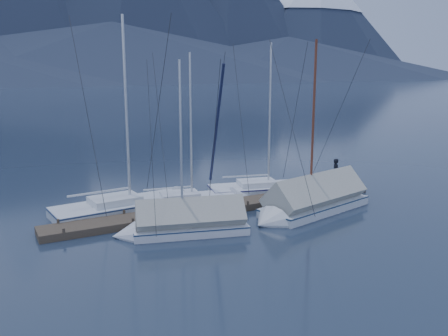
# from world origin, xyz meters

# --- Properties ---
(ground) EXTENTS (1000.00, 1000.00, 0.00)m
(ground) POSITION_xyz_m (0.00, 0.00, 0.00)
(ground) COLOR black
(ground) RESTS_ON ground
(dock) EXTENTS (18.00, 1.50, 0.54)m
(dock) POSITION_xyz_m (0.00, 2.00, 0.11)
(dock) COLOR #382D23
(dock) RESTS_ON ground
(mooring_posts) EXTENTS (15.12, 1.52, 0.35)m
(mooring_posts) POSITION_xyz_m (-0.50, 2.00, 0.35)
(mooring_posts) COLOR #382D23
(mooring_posts) RESTS_ON ground
(sailboat_open_left) EXTENTS (8.17, 3.42, 10.57)m
(sailboat_open_left) POSITION_xyz_m (-3.69, 4.25, 0.19)
(sailboat_open_left) COLOR silver
(sailboat_open_left) RESTS_ON ground
(sailboat_open_mid) EXTENTS (6.78, 3.08, 8.69)m
(sailboat_open_mid) POSITION_xyz_m (-0.55, 3.69, 0.15)
(sailboat_open_mid) COLOR silver
(sailboat_open_mid) RESTS_ON ground
(sailboat_open_right) EXTENTS (7.34, 3.64, 9.35)m
(sailboat_open_right) POSITION_xyz_m (4.45, 3.84, 0.16)
(sailboat_open_right) COLOR silver
(sailboat_open_right) RESTS_ON ground
(sailboat_covered_near) EXTENTS (7.53, 3.76, 9.39)m
(sailboat_covered_near) POSITION_xyz_m (3.51, -0.38, 0.47)
(sailboat_covered_near) COLOR silver
(sailboat_covered_near) RESTS_ON ground
(sailboat_covered_far) EXTENTS (6.11, 3.22, 8.21)m
(sailboat_covered_far) POSITION_xyz_m (-3.37, -0.25, 0.40)
(sailboat_covered_far) COLOR silver
(sailboat_covered_far) RESTS_ON ground
(person) EXTENTS (0.55, 0.69, 1.64)m
(person) POSITION_xyz_m (7.50, 2.20, 1.16)
(person) COLOR black
(person) RESTS_ON dock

